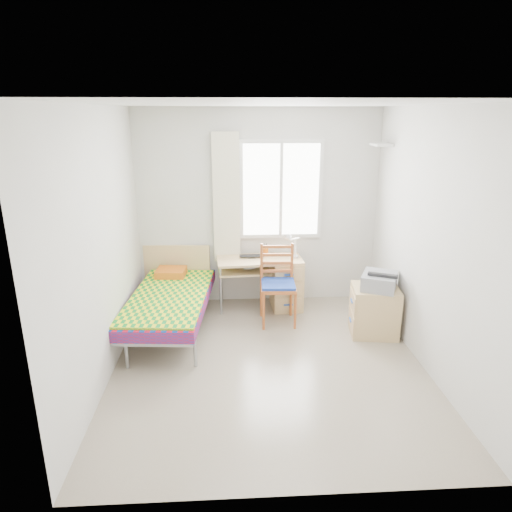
{
  "coord_description": "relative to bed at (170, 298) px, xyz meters",
  "views": [
    {
      "loc": [
        -0.38,
        -4.23,
        2.53
      ],
      "look_at": [
        -0.1,
        0.55,
        1.02
      ],
      "focal_mm": 32.0,
      "sensor_mm": 36.0,
      "label": 1
    }
  ],
  "objects": [
    {
      "name": "ceiling",
      "position": [
        1.11,
        -0.89,
        2.2
      ],
      "size": [
        3.5,
        3.5,
        0.0
      ],
      "primitive_type": "plane",
      "rotation": [
        3.14,
        0.0,
        0.0
      ],
      "color": "white",
      "rests_on": "wall_back"
    },
    {
      "name": "window",
      "position": [
        1.41,
        0.83,
        1.15
      ],
      "size": [
        1.1,
        0.04,
        1.3
      ],
      "color": "white",
      "rests_on": "wall_back"
    },
    {
      "name": "task_lamp",
      "position": [
        1.53,
        0.47,
        0.52
      ],
      "size": [
        0.21,
        0.31,
        0.36
      ],
      "rotation": [
        0.0,
        0.0,
        0.39
      ],
      "color": "white",
      "rests_on": "desk"
    },
    {
      "name": "wall_right",
      "position": [
        2.71,
        -0.89,
        0.9
      ],
      "size": [
        0.0,
        3.5,
        3.5
      ],
      "primitive_type": "plane",
      "rotation": [
        1.57,
        0.0,
        -1.57
      ],
      "color": "silver",
      "rests_on": "ground"
    },
    {
      "name": "curtain",
      "position": [
        0.69,
        0.79,
        1.05
      ],
      "size": [
        0.35,
        0.05,
        1.7
      ],
      "primitive_type": "cube",
      "color": "beige",
      "rests_on": "wall_back"
    },
    {
      "name": "wall_left",
      "position": [
        -0.49,
        -0.89,
        0.9
      ],
      "size": [
        0.0,
        3.5,
        3.5
      ],
      "primitive_type": "plane",
      "rotation": [
        1.57,
        0.0,
        1.57
      ],
      "color": "silver",
      "rests_on": "ground"
    },
    {
      "name": "wall_back",
      "position": [
        1.11,
        0.86,
        0.9
      ],
      "size": [
        3.2,
        0.0,
        3.2
      ],
      "primitive_type": "plane",
      "rotation": [
        1.57,
        0.0,
        0.0
      ],
      "color": "silver",
      "rests_on": "ground"
    },
    {
      "name": "bed",
      "position": [
        0.0,
        0.0,
        0.0
      ],
      "size": [
        1.03,
        1.95,
        0.82
      ],
      "rotation": [
        0.0,
        0.0,
        -0.08
      ],
      "color": "#9A9EA2",
      "rests_on": "floor"
    },
    {
      "name": "printer",
      "position": [
        2.45,
        -0.29,
        0.28
      ],
      "size": [
        0.52,
        0.55,
        0.19
      ],
      "rotation": [
        0.0,
        0.0,
        -0.43
      ],
      "color": "#94959B",
      "rests_on": "cabinet"
    },
    {
      "name": "laptop",
      "position": [
        1.01,
        0.59,
        0.31
      ],
      "size": [
        0.31,
        0.2,
        0.02
      ],
      "primitive_type": "imported",
      "rotation": [
        0.0,
        0.0,
        0.01
      ],
      "color": "black",
      "rests_on": "desk"
    },
    {
      "name": "pen_cup",
      "position": [
        1.2,
        0.71,
        0.34
      ],
      "size": [
        0.09,
        0.09,
        0.1
      ],
      "primitive_type": "cylinder",
      "rotation": [
        0.0,
        0.0,
        -0.12
      ],
      "color": "orange",
      "rests_on": "desk"
    },
    {
      "name": "floating_shelf",
      "position": [
        2.6,
        0.51,
        1.75
      ],
      "size": [
        0.2,
        0.32,
        0.03
      ],
      "primitive_type": "cube",
      "color": "white",
      "rests_on": "wall_right"
    },
    {
      "name": "desk",
      "position": [
        1.4,
        0.56,
        -0.02
      ],
      "size": [
        1.14,
        0.57,
        0.69
      ],
      "rotation": [
        0.0,
        0.0,
        0.06
      ],
      "color": "tan",
      "rests_on": "floor"
    },
    {
      "name": "cabinet",
      "position": [
        2.42,
        -0.27,
        -0.11
      ],
      "size": [
        0.6,
        0.54,
        0.58
      ],
      "rotation": [
        0.0,
        0.0,
        -0.13
      ],
      "color": "tan",
      "rests_on": "floor"
    },
    {
      "name": "book",
      "position": [
        0.89,
        0.55,
        0.19
      ],
      "size": [
        0.17,
        0.22,
        0.02
      ],
      "primitive_type": "imported",
      "rotation": [
        0.0,
        0.0,
        0.12
      ],
      "color": "gray",
      "rests_on": "desk"
    },
    {
      "name": "floor",
      "position": [
        1.11,
        -0.89,
        -0.4
      ],
      "size": [
        3.5,
        3.5,
        0.0
      ],
      "primitive_type": "plane",
      "color": "#BCAD93",
      "rests_on": "ground"
    },
    {
      "name": "chair",
      "position": [
        1.32,
        0.14,
        0.16
      ],
      "size": [
        0.45,
        0.45,
        0.99
      ],
      "rotation": [
        0.0,
        0.0,
        -0.05
      ],
      "color": "#AE6621",
      "rests_on": "floor"
    }
  ]
}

